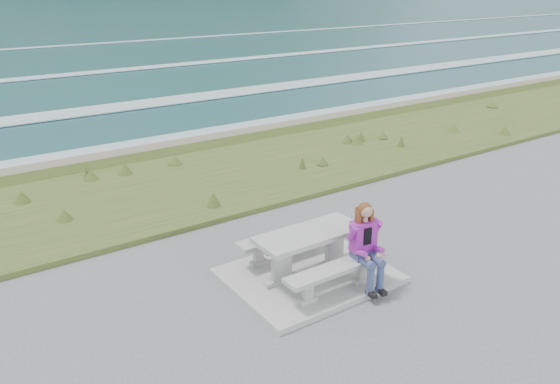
{
  "coord_description": "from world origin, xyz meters",
  "views": [
    {
      "loc": [
        -4.83,
        -6.29,
        4.68
      ],
      "look_at": [
        0.24,
        1.2,
        1.1
      ],
      "focal_mm": 35.0,
      "sensor_mm": 36.0,
      "label": 1
    }
  ],
  "objects_px": {
    "picnic_table": "(309,241)",
    "seated_woman": "(367,257)",
    "bench_landward": "(336,272)",
    "bench_seaward": "(285,238)"
  },
  "relations": [
    {
      "from": "picnic_table",
      "to": "seated_woman",
      "type": "xyz_separation_m",
      "value": [
        0.52,
        -0.83,
        -0.08
      ]
    },
    {
      "from": "picnic_table",
      "to": "bench_seaward",
      "type": "relative_size",
      "value": 1.0
    },
    {
      "from": "picnic_table",
      "to": "seated_woman",
      "type": "bearing_deg",
      "value": -58.12
    },
    {
      "from": "picnic_table",
      "to": "bench_seaward",
      "type": "distance_m",
      "value": 0.74
    },
    {
      "from": "picnic_table",
      "to": "bench_landward",
      "type": "distance_m",
      "value": 0.74
    },
    {
      "from": "bench_landward",
      "to": "seated_woman",
      "type": "distance_m",
      "value": 0.55
    },
    {
      "from": "bench_landward",
      "to": "seated_woman",
      "type": "height_order",
      "value": "seated_woman"
    },
    {
      "from": "bench_seaward",
      "to": "seated_woman",
      "type": "xyz_separation_m",
      "value": [
        0.52,
        -1.53,
        0.16
      ]
    },
    {
      "from": "picnic_table",
      "to": "bench_seaward",
      "type": "height_order",
      "value": "picnic_table"
    },
    {
      "from": "bench_seaward",
      "to": "seated_woman",
      "type": "relative_size",
      "value": 1.31
    }
  ]
}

